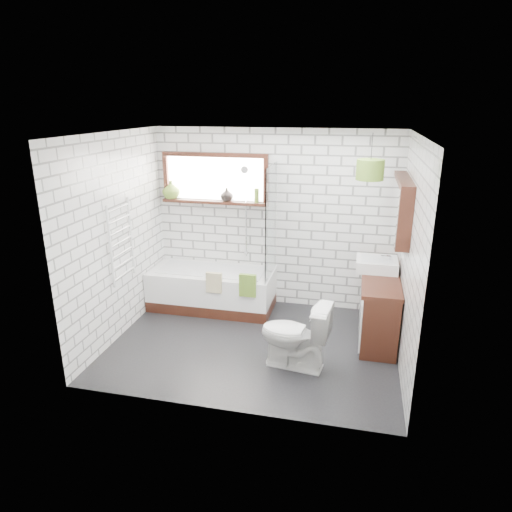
% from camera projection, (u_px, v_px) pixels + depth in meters
% --- Properties ---
extents(floor, '(3.40, 2.60, 0.01)m').
position_uv_depth(floor, '(254.00, 344.00, 5.60)').
color(floor, black).
rests_on(floor, ground).
extents(ceiling, '(3.40, 2.60, 0.01)m').
position_uv_depth(ceiling, '(253.00, 133.00, 4.80)').
color(ceiling, white).
rests_on(ceiling, ground).
extents(wall_back, '(3.40, 0.01, 2.50)m').
position_uv_depth(wall_back, '(274.00, 220.00, 6.40)').
color(wall_back, white).
rests_on(wall_back, ground).
extents(wall_front, '(3.40, 0.01, 2.50)m').
position_uv_depth(wall_front, '(219.00, 290.00, 3.99)').
color(wall_front, white).
rests_on(wall_front, ground).
extents(wall_left, '(0.01, 2.60, 2.50)m').
position_uv_depth(wall_left, '(117.00, 237.00, 5.56)').
color(wall_left, white).
rests_on(wall_left, ground).
extents(wall_right, '(0.01, 2.60, 2.50)m').
position_uv_depth(wall_right, '(409.00, 257.00, 4.84)').
color(wall_right, white).
rests_on(wall_right, ground).
extents(window, '(1.52, 0.16, 0.68)m').
position_uv_depth(window, '(215.00, 179.00, 6.37)').
color(window, black).
rests_on(window, wall_back).
extents(towel_radiator, '(0.06, 0.52, 1.00)m').
position_uv_depth(towel_radiator, '(121.00, 242.00, 5.56)').
color(towel_radiator, white).
rests_on(towel_radiator, wall_left).
extents(mirror_cabinet, '(0.16, 1.20, 0.70)m').
position_uv_depth(mirror_cabinet, '(401.00, 208.00, 5.28)').
color(mirror_cabinet, black).
rests_on(mirror_cabinet, wall_right).
extents(shower_riser, '(0.02, 0.02, 1.30)m').
position_uv_depth(shower_riser, '(246.00, 212.00, 6.41)').
color(shower_riser, silver).
rests_on(shower_riser, wall_back).
extents(bathtub, '(1.74, 0.77, 0.56)m').
position_uv_depth(bathtub, '(212.00, 289.00, 6.53)').
color(bathtub, white).
rests_on(bathtub, floor).
extents(shower_screen, '(0.02, 0.72, 1.50)m').
position_uv_depth(shower_screen, '(271.00, 222.00, 6.02)').
color(shower_screen, white).
rests_on(shower_screen, bathtub).
extents(towel_green, '(0.22, 0.06, 0.31)m').
position_uv_depth(towel_green, '(248.00, 285.00, 5.96)').
color(towel_green, '#557924').
rests_on(towel_green, bathtub).
extents(towel_beige, '(0.21, 0.05, 0.28)m').
position_uv_depth(towel_beige, '(214.00, 283.00, 6.06)').
color(towel_beige, tan).
rests_on(towel_beige, bathtub).
extents(vanity, '(0.45, 1.39, 0.80)m').
position_uv_depth(vanity, '(379.00, 306.00, 5.71)').
color(vanity, black).
rests_on(vanity, floor).
extents(basin, '(0.50, 0.44, 0.15)m').
position_uv_depth(basin, '(377.00, 264.00, 5.76)').
color(basin, white).
rests_on(basin, vanity).
extents(tap, '(0.03, 0.03, 0.15)m').
position_uv_depth(tap, '(390.00, 262.00, 5.71)').
color(tap, silver).
rests_on(tap, vanity).
extents(toilet, '(0.53, 0.82, 0.78)m').
position_uv_depth(toilet, '(295.00, 335.00, 5.01)').
color(toilet, white).
rests_on(toilet, floor).
extents(vase_olive, '(0.32, 0.32, 0.26)m').
position_uv_depth(vase_olive, '(171.00, 191.00, 6.54)').
color(vase_olive, olive).
rests_on(vase_olive, window).
extents(vase_dark, '(0.19, 0.19, 0.19)m').
position_uv_depth(vase_dark, '(227.00, 196.00, 6.37)').
color(vase_dark, black).
rests_on(vase_dark, window).
extents(bottle, '(0.07, 0.07, 0.19)m').
position_uv_depth(bottle, '(257.00, 197.00, 6.28)').
color(bottle, olive).
rests_on(bottle, window).
extents(pendant, '(0.31, 0.31, 0.23)m').
position_uv_depth(pendant, '(370.00, 170.00, 5.08)').
color(pendant, '#557924').
rests_on(pendant, ceiling).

